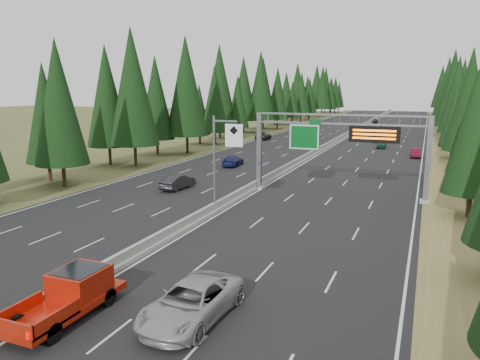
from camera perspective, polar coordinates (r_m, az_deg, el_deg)
name	(u,v)px	position (r m, az deg, el deg)	size (l,w,h in m)	color
road	(337,142)	(91.13, 11.69, 4.52)	(32.00, 260.00, 0.08)	black
shoulder_right	(438,147)	(89.74, 22.96, 3.76)	(3.60, 260.00, 0.06)	olive
shoulder_left	(249,139)	(95.87, 1.14, 5.06)	(3.60, 260.00, 0.06)	#404A22
median_barrier	(337,140)	(91.09, 11.70, 4.75)	(0.70, 260.00, 0.85)	gray
sign_gantry	(345,142)	(44.86, 12.73, 4.50)	(16.75, 0.98, 7.80)	slate
hov_sign_pole	(221,158)	(37.83, -2.39, 2.73)	(2.80, 0.50, 8.00)	slate
tree_row_right	(468,94)	(88.90, 26.07, 9.40)	(11.93, 246.19, 18.63)	black
tree_row_left	(219,92)	(91.69, -2.52, 10.71)	(12.12, 245.56, 18.99)	black
silver_minivan	(192,302)	(21.59, -5.91, -14.57)	(2.82, 6.11, 1.70)	#A1A1A5
red_pickup	(73,291)	(23.18, -19.68, -12.64)	(2.18, 6.10, 1.99)	black
car_ahead_green	(381,144)	(84.05, 16.86, 4.20)	(1.54, 3.82, 1.30)	#124E2F
car_ahead_dkred	(415,153)	(74.35, 20.60, 3.10)	(1.38, 3.96, 1.30)	#5A0C1D
car_ahead_dkgrey	(380,138)	(93.54, 16.73, 4.97)	(2.26, 5.57, 1.62)	black
car_ahead_white	(368,131)	(106.93, 15.32, 5.76)	(2.61, 5.66, 1.57)	silver
car_ahead_far	(375,121)	(143.21, 16.17, 6.94)	(1.51, 3.76, 1.28)	black
car_onc_near	(178,182)	(48.21, -7.60, -0.20)	(1.60, 4.60, 1.52)	#232326
car_onc_blue	(233,161)	(61.97, -0.91, 2.36)	(1.91, 4.70, 1.37)	navy
car_onc_white	(317,134)	(98.47, 9.35, 5.50)	(1.59, 3.95, 1.35)	silver
car_onc_far	(263,136)	(93.98, 2.87, 5.40)	(2.37, 5.14, 1.43)	black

